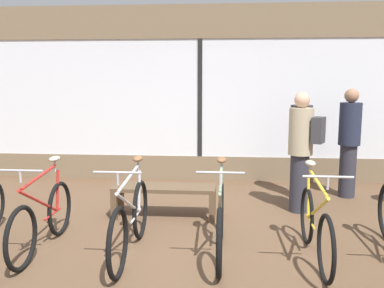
% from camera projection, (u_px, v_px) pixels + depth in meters
% --- Properties ---
extents(ground_plane, '(24.00, 24.00, 0.00)m').
position_uv_depth(ground_plane, '(181.00, 246.00, 4.88)').
color(ground_plane, brown).
extents(shop_back_wall, '(12.00, 0.08, 3.20)m').
position_uv_depth(shop_back_wall, '(200.00, 92.00, 7.83)').
color(shop_back_wall, '#7A664C').
rests_on(shop_back_wall, ground_plane).
extents(bicycle_left, '(0.46, 1.64, 1.01)m').
position_uv_depth(bicycle_left, '(43.00, 218.00, 4.71)').
color(bicycle_left, black).
rests_on(bicycle_left, ground_plane).
extents(bicycle_center_left, '(0.46, 1.75, 1.03)m').
position_uv_depth(bicycle_center_left, '(131.00, 220.00, 4.58)').
color(bicycle_center_left, black).
rests_on(bicycle_center_left, ground_plane).
extents(bicycle_center_right, '(0.46, 1.68, 1.02)m').
position_uv_depth(bicycle_center_right, '(220.00, 221.00, 4.57)').
color(bicycle_center_right, black).
rests_on(bicycle_center_right, ground_plane).
extents(bicycle_right, '(0.46, 1.64, 1.01)m').
position_uv_depth(bicycle_right, '(315.00, 225.00, 4.46)').
color(bicycle_right, black).
rests_on(bicycle_right, ground_plane).
extents(display_bench, '(1.40, 0.44, 0.44)m').
position_uv_depth(display_bench, '(164.00, 192.00, 5.85)').
color(display_bench, brown).
rests_on(display_bench, ground_plane).
extents(customer_near_rack, '(0.47, 0.47, 1.73)m').
position_uv_depth(customer_near_rack, '(349.00, 141.00, 6.77)').
color(customer_near_rack, '#2D2D38').
rests_on(customer_near_rack, ground_plane).
extents(customer_by_window, '(0.56, 0.47, 1.70)m').
position_uv_depth(customer_by_window, '(302.00, 148.00, 6.00)').
color(customer_by_window, '#2D2D38').
rests_on(customer_by_window, ground_plane).
extents(customer_mid_floor, '(0.48, 0.48, 1.69)m').
position_uv_depth(customer_mid_floor, '(300.00, 143.00, 6.74)').
color(customer_mid_floor, '#424C6B').
rests_on(customer_mid_floor, ground_plane).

